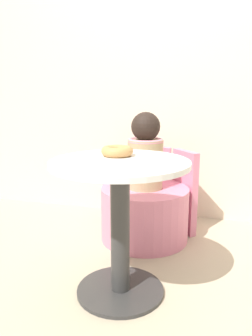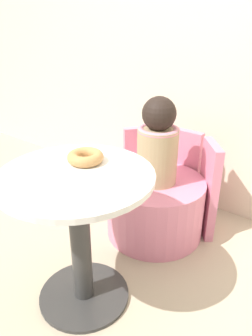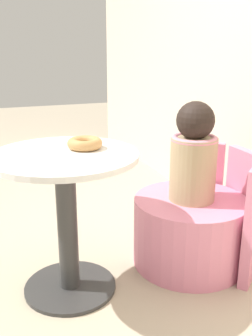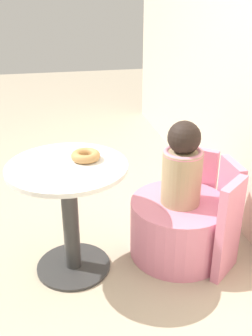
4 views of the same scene
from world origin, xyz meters
name	(u,v)px [view 1 (image 1 of 4)]	position (x,y,z in m)	size (l,w,h in m)	color
ground_plane	(141,289)	(0.00, 0.00, 0.00)	(12.00, 12.00, 0.00)	#B7A88E
back_wall	(175,63)	(0.00, 1.13, 1.20)	(6.00, 0.06, 2.40)	beige
round_table	(120,206)	(-0.09, -0.05, 0.45)	(0.65, 0.65, 0.67)	#333333
tub_chair	(145,213)	(-0.11, 0.60, 0.18)	(0.59, 0.59, 0.36)	pink
booth_backrest	(152,188)	(-0.11, 0.84, 0.29)	(0.68, 0.25, 0.59)	pink
child_figure	(145,153)	(-0.11, 0.60, 0.59)	(0.23, 0.23, 0.50)	tan
donut	(117,151)	(-0.14, 0.06, 0.69)	(0.16, 0.16, 0.05)	tan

